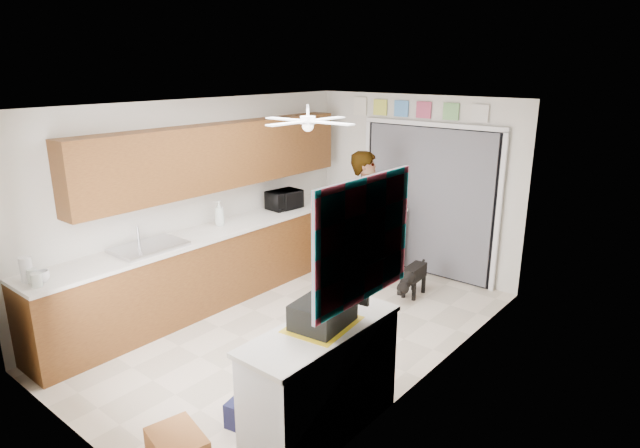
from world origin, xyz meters
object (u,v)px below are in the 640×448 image
Objects in this scene: microwave at (284,200)px; man at (366,220)px; cup at (42,276)px; paper_towel_roll at (26,269)px; navy_crate at (252,413)px; suitcase at (323,313)px; dog at (414,279)px; soap_bottle at (219,213)px.

microwave is 1.22m from man.
cup is (0.08, -3.37, -0.07)m from microwave.
navy_crate is (2.20, 0.74, -0.95)m from paper_towel_roll.
suitcase is 0.83× the size of dog.
suitcase is at bearing 36.86° from navy_crate.
suitcase is 3.09m from man.
suitcase is (2.71, -1.25, -0.06)m from soap_bottle.
microwave is 1.46× the size of soap_bottle.
microwave is at bearing 92.16° from man.
suitcase is at bearing -79.44° from dog.
paper_towel_roll is 2.89m from suitcase.
suitcase is (2.67, 1.09, -0.02)m from paper_towel_roll.
microwave is 0.26× the size of man.
man reaches higher than paper_towel_roll.
suitcase reaches higher than navy_crate.
paper_towel_roll is at bearing -89.21° from soap_bottle.
paper_towel_roll is (0.03, -2.34, -0.04)m from soap_bottle.
paper_towel_roll is 2.51m from navy_crate.
soap_bottle is at bearing 125.72° from man.
dog is (-0.77, 2.80, -0.81)m from suitcase.
man reaches higher than dog.
paper_towel_roll is (-0.03, -3.46, -0.01)m from microwave.
navy_crate is 3.17m from dog.
soap_bottle is 2.98m from suitcase.
navy_crate is at bearing -89.38° from dog.
soap_bottle is 2.34m from paper_towel_roll.
soap_bottle reaches higher than paper_towel_roll.
soap_bottle is 2.92m from navy_crate.
cup is at bearing -86.29° from soap_bottle.
paper_towel_roll is 0.66× the size of navy_crate.
cup reaches higher than navy_crate.
microwave is 3.54m from suitcase.
soap_bottle is 0.88× the size of navy_crate.
suitcase is at bearing -165.61° from man.
paper_towel_roll is at bearing -175.26° from microwave.
navy_crate is 0.63× the size of dog.
microwave is at bearing 86.80° from soap_bottle.
suitcase is 1.32× the size of navy_crate.
suitcase is (2.64, -2.36, -0.03)m from microwave.
microwave is at bearing 130.93° from suitcase.
dog is at bearing -96.35° from man.
navy_crate is at bearing -150.43° from suitcase.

